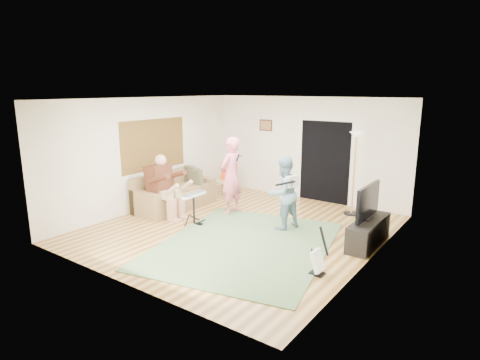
# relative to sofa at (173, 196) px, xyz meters

# --- Properties ---
(floor) EXTENTS (6.00, 6.00, 0.00)m
(floor) POSITION_rel_sofa_xyz_m (2.30, -0.33, -0.29)
(floor) COLOR brown
(floor) RESTS_ON ground
(walls) EXTENTS (5.50, 6.00, 2.70)m
(walls) POSITION_rel_sofa_xyz_m (2.30, -0.33, 1.06)
(walls) COLOR #EFE7CF
(walls) RESTS_ON floor
(ceiling) EXTENTS (6.00, 6.00, 0.00)m
(ceiling) POSITION_rel_sofa_xyz_m (2.30, -0.33, 2.41)
(ceiling) COLOR white
(ceiling) RESTS_ON walls
(window_blinds) EXTENTS (0.00, 2.05, 2.05)m
(window_blinds) POSITION_rel_sofa_xyz_m (-0.45, -0.13, 1.26)
(window_blinds) COLOR brown
(window_blinds) RESTS_ON walls
(doorway) EXTENTS (2.10, 0.00, 2.10)m
(doorway) POSITION_rel_sofa_xyz_m (2.85, 2.66, 0.76)
(doorway) COLOR black
(doorway) RESTS_ON walls
(picture_frame) EXTENTS (0.42, 0.03, 0.32)m
(picture_frame) POSITION_rel_sofa_xyz_m (1.05, 2.66, 1.61)
(picture_frame) COLOR #3F2314
(picture_frame) RESTS_ON walls
(area_rug) EXTENTS (3.77, 4.37, 0.02)m
(area_rug) POSITION_rel_sofa_xyz_m (2.90, -0.98, -0.28)
(area_rug) COLOR #4D6C42
(area_rug) RESTS_ON floor
(sofa) EXTENTS (0.88, 2.14, 0.87)m
(sofa) POSITION_rel_sofa_xyz_m (0.00, 0.00, 0.00)
(sofa) COLOR olive
(sofa) RESTS_ON floor
(drummer) EXTENTS (0.94, 0.53, 1.45)m
(drummer) POSITION_rel_sofa_xyz_m (0.44, -0.65, 0.28)
(drummer) COLOR #532817
(drummer) RESTS_ON sofa
(drum_kit) EXTENTS (0.38, 0.68, 0.70)m
(drum_kit) POSITION_rel_sofa_xyz_m (1.30, -0.65, 0.02)
(drum_kit) COLOR black
(drum_kit) RESTS_ON floor
(singer) EXTENTS (0.44, 0.67, 1.82)m
(singer) POSITION_rel_sofa_xyz_m (1.48, 0.46, 0.62)
(singer) COLOR #E6647D
(singer) RESTS_ON floor
(microphone) EXTENTS (0.06, 0.06, 0.24)m
(microphone) POSITION_rel_sofa_xyz_m (1.68, 0.46, 1.07)
(microphone) COLOR black
(microphone) RESTS_ON singer
(guitarist) EXTENTS (0.79, 0.90, 1.54)m
(guitarist) POSITION_rel_sofa_xyz_m (3.02, 0.22, 0.48)
(guitarist) COLOR #6F8FA2
(guitarist) RESTS_ON floor
(guitar_held) EXTENTS (0.29, 0.61, 0.26)m
(guitar_held) POSITION_rel_sofa_xyz_m (3.22, 0.22, 0.76)
(guitar_held) COLOR white
(guitar_held) RESTS_ON guitarist
(guitar_spare) EXTENTS (0.29, 0.26, 0.82)m
(guitar_spare) POSITION_rel_sofa_xyz_m (4.56, -1.34, -0.05)
(guitar_spare) COLOR black
(guitar_spare) RESTS_ON floor
(torchiere_lamp) EXTENTS (0.35, 0.35, 1.94)m
(torchiere_lamp) POSITION_rel_sofa_xyz_m (3.85, 2.03, 1.04)
(torchiere_lamp) COLOR black
(torchiere_lamp) RESTS_ON floor
(dining_chair) EXTENTS (0.42, 0.44, 0.90)m
(dining_chair) POSITION_rel_sofa_xyz_m (0.41, 1.60, 0.03)
(dining_chair) COLOR tan
(dining_chair) RESTS_ON floor
(tv_cabinet) EXTENTS (0.40, 1.40, 0.50)m
(tv_cabinet) POSITION_rel_sofa_xyz_m (4.80, 0.36, -0.04)
(tv_cabinet) COLOR black
(tv_cabinet) RESTS_ON floor
(television) EXTENTS (0.06, 1.11, 0.64)m
(television) POSITION_rel_sofa_xyz_m (4.75, 0.36, 0.56)
(television) COLOR black
(television) RESTS_ON tv_cabinet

